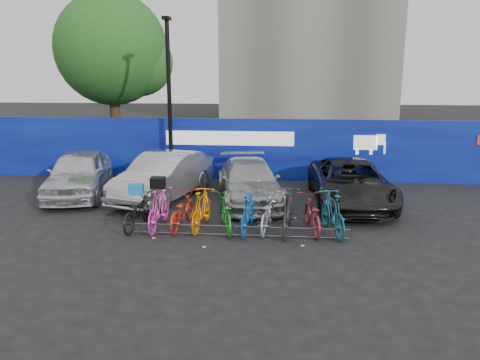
# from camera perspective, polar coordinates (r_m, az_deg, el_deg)

# --- Properties ---
(ground) EXTENTS (100.00, 100.00, 0.00)m
(ground) POSITION_cam_1_polar(r_m,az_deg,el_deg) (12.77, 0.22, -6.02)
(ground) COLOR black
(ground) RESTS_ON ground
(hoarding) EXTENTS (22.00, 0.18, 2.40)m
(hoarding) POSITION_cam_1_polar(r_m,az_deg,el_deg) (18.30, 1.88, 3.73)
(hoarding) COLOR #0C0984
(hoarding) RESTS_ON ground
(tree) EXTENTS (5.40, 5.20, 7.80)m
(tree) POSITION_cam_1_polar(r_m,az_deg,el_deg) (23.44, -14.80, 14.86)
(tree) COLOR #382314
(tree) RESTS_ON ground
(lamppost) EXTENTS (0.25, 0.50, 6.11)m
(lamppost) POSITION_cam_1_polar(r_m,az_deg,el_deg) (17.96, -8.62, 10.05)
(lamppost) COLOR black
(lamppost) RESTS_ON ground
(bike_rack) EXTENTS (5.60, 0.03, 0.30)m
(bike_rack) POSITION_cam_1_polar(r_m,az_deg,el_deg) (12.16, -0.02, -6.22)
(bike_rack) COLOR #595B60
(bike_rack) RESTS_ON ground
(car_0) EXTENTS (2.75, 4.84, 1.55)m
(car_0) POSITION_cam_1_polar(r_m,az_deg,el_deg) (16.96, -19.04, 0.79)
(car_0) COLOR silver
(car_0) RESTS_ON ground
(car_1) EXTENTS (2.79, 4.93, 1.54)m
(car_1) POSITION_cam_1_polar(r_m,az_deg,el_deg) (15.83, -9.27, 0.47)
(car_1) COLOR #A3A4A8
(car_1) RESTS_ON ground
(car_2) EXTENTS (2.74, 4.91, 1.34)m
(car_2) POSITION_cam_1_polar(r_m,az_deg,el_deg) (15.29, 1.15, -0.18)
(car_2) COLOR #A4A3A8
(car_2) RESTS_ON ground
(car_3) EXTENTS (2.51, 5.13, 1.40)m
(car_3) POSITION_cam_1_polar(r_m,az_deg,el_deg) (15.40, 13.33, -0.33)
(car_3) COLOR black
(car_3) RESTS_ON ground
(bike_0) EXTENTS (0.82, 1.87, 0.95)m
(bike_0) POSITION_cam_1_polar(r_m,az_deg,el_deg) (13.04, -12.40, -3.73)
(bike_0) COLOR black
(bike_0) RESTS_ON ground
(bike_1) EXTENTS (0.60, 1.92, 1.15)m
(bike_1) POSITION_cam_1_polar(r_m,az_deg,el_deg) (12.84, -9.85, -3.43)
(bike_1) COLOR #EA41B4
(bike_1) RESTS_ON ground
(bike_2) EXTENTS (0.86, 1.91, 0.97)m
(bike_2) POSITION_cam_1_polar(r_m,az_deg,el_deg) (12.87, -7.10, -3.70)
(bike_2) COLOR red
(bike_2) RESTS_ON ground
(bike_3) EXTENTS (0.71, 1.88, 1.11)m
(bike_3) POSITION_cam_1_polar(r_m,az_deg,el_deg) (12.67, -4.70, -3.59)
(bike_3) COLOR orange
(bike_3) RESTS_ON ground
(bike_4) EXTENTS (1.08, 1.97, 0.98)m
(bike_4) POSITION_cam_1_polar(r_m,az_deg,el_deg) (12.56, -1.80, -4.01)
(bike_4) COLOR #1D7823
(bike_4) RESTS_ON ground
(bike_5) EXTENTS (0.71, 1.85, 1.09)m
(bike_5) POSITION_cam_1_polar(r_m,az_deg,el_deg) (12.43, 1.00, -3.93)
(bike_5) COLOR #1259B2
(bike_5) RESTS_ON ground
(bike_6) EXTENTS (0.87, 1.95, 0.99)m
(bike_6) POSITION_cam_1_polar(r_m,az_deg,el_deg) (12.58, 3.28, -3.97)
(bike_6) COLOR #94979B
(bike_6) RESTS_ON ground
(bike_7) EXTENTS (0.74, 2.03, 1.19)m
(bike_7) POSITION_cam_1_polar(r_m,az_deg,el_deg) (12.37, 5.82, -3.82)
(bike_7) COLOR #28282A
(bike_7) RESTS_ON ground
(bike_8) EXTENTS (0.91, 1.93, 0.97)m
(bike_8) POSITION_cam_1_polar(r_m,az_deg,el_deg) (12.59, 8.76, -4.13)
(bike_8) COLOR maroon
(bike_8) RESTS_ON ground
(bike_9) EXTENTS (0.93, 1.98, 1.15)m
(bike_9) POSITION_cam_1_polar(r_m,az_deg,el_deg) (12.46, 11.22, -4.00)
(bike_9) COLOR #195767
(bike_9) RESTS_ON ground
(cargo_crate) EXTENTS (0.41, 0.33, 0.27)m
(cargo_crate) POSITION_cam_1_polar(r_m,az_deg,el_deg) (12.88, -12.54, -1.12)
(cargo_crate) COLOR #147ACB
(cargo_crate) RESTS_ON bike_0
(cargo_topcase) EXTENTS (0.43, 0.39, 0.29)m
(cargo_topcase) POSITION_cam_1_polar(r_m,az_deg,el_deg) (12.66, -9.98, -0.32)
(cargo_topcase) COLOR black
(cargo_topcase) RESTS_ON bike_1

